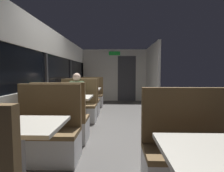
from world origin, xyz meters
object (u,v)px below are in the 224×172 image
object	(u,v)px
bench_mid_window_facing_entry	(78,109)
dining_table_far_window	(87,91)
dining_table_near_window	(20,133)
bench_mid_window_facing_end	(62,124)
bench_near_window_facing_entry	(47,138)
dining_table_mid_window	(71,101)
bench_front_aisle_facing_entry	(187,159)
bench_far_window_facing_end	(83,104)
bench_far_window_facing_entry	(90,98)
seated_passenger	(77,101)
coffee_cup_primary	(60,95)

from	to	relation	value
bench_mid_window_facing_entry	dining_table_far_window	xyz separation A→B (m)	(0.00, 1.40, 0.31)
dining_table_near_window	bench_mid_window_facing_entry	distance (m)	2.82
bench_mid_window_facing_end	bench_mid_window_facing_entry	distance (m)	1.40
bench_near_window_facing_entry	bench_mid_window_facing_entry	xyz separation A→B (m)	(0.00, 2.10, 0.00)
dining_table_mid_window	dining_table_far_window	bearing A→B (deg)	90.00
dining_table_mid_window	dining_table_near_window	bearing A→B (deg)	-90.00
bench_front_aisle_facing_entry	bench_far_window_facing_end	bearing A→B (deg)	117.72
bench_far_window_facing_end	dining_table_far_window	bearing A→B (deg)	90.00
bench_mid_window_facing_entry	bench_front_aisle_facing_entry	xyz separation A→B (m)	(1.79, -2.70, 0.00)
bench_near_window_facing_entry	bench_mid_window_facing_end	bearing A→B (deg)	90.00
dining_table_far_window	bench_far_window_facing_entry	xyz separation A→B (m)	(0.00, 0.70, -0.31)
bench_mid_window_facing_end	bench_front_aisle_facing_entry	bearing A→B (deg)	-36.07
dining_table_far_window	seated_passenger	xyz separation A→B (m)	(0.00, -1.48, -0.10)
bench_front_aisle_facing_entry	seated_passenger	distance (m)	3.19
bench_front_aisle_facing_entry	seated_passenger	size ratio (longest dim) A/B	0.87
dining_table_far_window	bench_front_aisle_facing_entry	world-z (taller)	bench_front_aisle_facing_entry
bench_mid_window_facing_end	bench_front_aisle_facing_entry	size ratio (longest dim) A/B	1.00
coffee_cup_primary	dining_table_far_window	bearing A→B (deg)	84.74
bench_mid_window_facing_end	bench_far_window_facing_end	size ratio (longest dim) A/B	1.00
bench_front_aisle_facing_entry	seated_passenger	world-z (taller)	seated_passenger
bench_far_window_facing_end	dining_table_near_window	bearing A→B (deg)	-90.00
bench_far_window_facing_entry	dining_table_far_window	bearing A→B (deg)	-90.00
bench_mid_window_facing_entry	seated_passenger	world-z (taller)	seated_passenger
bench_far_window_facing_end	bench_far_window_facing_entry	distance (m)	1.40
dining_table_mid_window	bench_mid_window_facing_end	bearing A→B (deg)	-90.00
dining_table_mid_window	bench_far_window_facing_end	bearing A→B (deg)	90.00
seated_passenger	bench_far_window_facing_entry	bearing A→B (deg)	90.00
dining_table_mid_window	bench_far_window_facing_end	xyz separation A→B (m)	(0.00, 1.40, -0.31)
bench_mid_window_facing_entry	bench_front_aisle_facing_entry	distance (m)	3.24
bench_mid_window_facing_end	bench_mid_window_facing_entry	xyz separation A→B (m)	(0.00, 1.40, 0.00)
bench_front_aisle_facing_entry	dining_table_far_window	bearing A→B (deg)	113.55
bench_near_window_facing_entry	bench_front_aisle_facing_entry	xyz separation A→B (m)	(1.79, -0.60, 0.00)
dining_table_mid_window	coffee_cup_primary	xyz separation A→B (m)	(-0.21, -0.14, 0.15)
dining_table_mid_window	bench_far_window_facing_entry	distance (m)	2.82
bench_far_window_facing_end	bench_front_aisle_facing_entry	world-z (taller)	same
bench_mid_window_facing_entry	bench_far_window_facing_end	world-z (taller)	same
coffee_cup_primary	dining_table_near_window	bearing A→B (deg)	-84.02
bench_mid_window_facing_end	seated_passenger	xyz separation A→B (m)	(0.00, 1.33, 0.21)
bench_far_window_facing_end	bench_front_aisle_facing_entry	size ratio (longest dim) A/B	1.00
dining_table_near_window	dining_table_mid_window	xyz separation A→B (m)	(0.00, 2.10, 0.00)
bench_mid_window_facing_entry	bench_far_window_facing_end	distance (m)	0.70
bench_near_window_facing_entry	seated_passenger	size ratio (longest dim) A/B	0.87
bench_mid_window_facing_entry	coffee_cup_primary	world-z (taller)	bench_mid_window_facing_entry
bench_mid_window_facing_entry	dining_table_near_window	bearing A→B (deg)	-90.00
bench_mid_window_facing_end	bench_front_aisle_facing_entry	world-z (taller)	same
seated_passenger	coffee_cup_primary	bearing A→B (deg)	-105.12
dining_table_near_window	bench_mid_window_facing_end	world-z (taller)	bench_mid_window_facing_end
bench_far_window_facing_end	bench_mid_window_facing_entry	bearing A→B (deg)	-90.00
bench_mid_window_facing_end	bench_far_window_facing_end	distance (m)	2.10
dining_table_far_window	coffee_cup_primary	distance (m)	2.25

